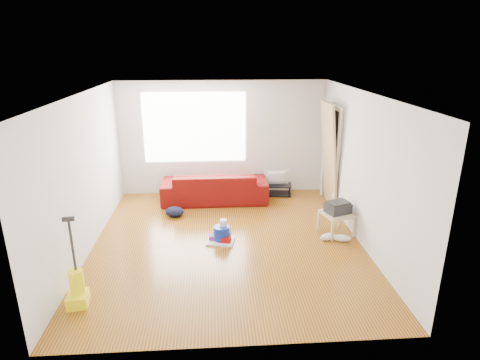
{
  "coord_description": "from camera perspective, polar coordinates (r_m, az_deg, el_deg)",
  "views": [
    {
      "loc": [
        -0.21,
        -6.15,
        3.21
      ],
      "look_at": [
        0.25,
        0.6,
        0.92
      ],
      "focal_mm": 30.0,
      "sensor_mm": 36.0,
      "label": 1
    }
  ],
  "objects": [
    {
      "name": "toilet_paper",
      "position": [
        6.93,
        -2.35,
        -7.11
      ],
      "size": [
        0.12,
        0.12,
        0.11
      ],
      "primitive_type": "cylinder",
      "color": "silver",
      "rests_on": "bucket"
    },
    {
      "name": "tv_stand",
      "position": [
        9.02,
        5.16,
        -1.31
      ],
      "size": [
        0.71,
        0.47,
        0.25
      ],
      "rotation": [
        0.0,
        0.0,
        -0.14
      ],
      "color": "black",
      "rests_on": "ground"
    },
    {
      "name": "tv",
      "position": [
        8.93,
        5.21,
        0.35
      ],
      "size": [
        0.55,
        0.07,
        0.32
      ],
      "primitive_type": "imported",
      "rotation": [
        0.0,
        0.0,
        3.14
      ],
      "color": "black",
      "rests_on": "tv_stand"
    },
    {
      "name": "vacuum",
      "position": [
        5.74,
        -22.15,
        -14.14
      ],
      "size": [
        0.29,
        0.32,
        1.21
      ],
      "rotation": [
        0.0,
        0.0,
        0.13
      ],
      "color": "#FFF00C",
      "rests_on": "ground"
    },
    {
      "name": "cleaning_tray",
      "position": [
        6.94,
        -2.66,
        -8.39
      ],
      "size": [
        0.51,
        0.44,
        0.16
      ],
      "rotation": [
        0.0,
        0.0,
        -0.2
      ],
      "color": "white",
      "rests_on": "ground"
    },
    {
      "name": "printer",
      "position": [
        7.24,
        13.76,
        -3.79
      ],
      "size": [
        0.48,
        0.42,
        0.21
      ],
      "rotation": [
        0.0,
        0.0,
        0.36
      ],
      "color": "black",
      "rests_on": "side_table"
    },
    {
      "name": "side_table",
      "position": [
        7.3,
        13.66,
        -4.99
      ],
      "size": [
        0.61,
        0.61,
        0.4
      ],
      "rotation": [
        0.0,
        0.0,
        0.27
      ],
      "color": "tan",
      "rests_on": "ground"
    },
    {
      "name": "room",
      "position": [
        6.6,
        -1.32,
        1.47
      ],
      "size": [
        4.51,
        5.01,
        2.51
      ],
      "color": "#5D380B",
      "rests_on": "ground"
    },
    {
      "name": "sofa",
      "position": [
        8.71,
        -3.58,
        -2.94
      ],
      "size": [
        2.24,
        0.87,
        0.65
      ],
      "primitive_type": "imported",
      "rotation": [
        0.0,
        0.0,
        3.14
      ],
      "color": "#4B0C06",
      "rests_on": "ground"
    },
    {
      "name": "backpack",
      "position": [
        8.02,
        -9.25,
        -5.13
      ],
      "size": [
        0.41,
        0.36,
        0.2
      ],
      "primitive_type": "ellipsoid",
      "rotation": [
        0.0,
        0.0,
        -0.21
      ],
      "color": "#101333",
      "rests_on": "ground"
    },
    {
      "name": "door_panel",
      "position": [
        8.66,
        12.05,
        -3.46
      ],
      "size": [
        0.27,
        0.86,
        2.15
      ],
      "primitive_type": "cube",
      "rotation": [
        0.0,
        -0.1,
        0.0
      ],
      "color": "#99774D",
      "rests_on": "ground"
    },
    {
      "name": "sneakers",
      "position": [
        7.15,
        13.37,
        -7.96
      ],
      "size": [
        0.56,
        0.28,
        0.12
      ],
      "rotation": [
        0.0,
        0.0,
        -0.08
      ],
      "color": "silver",
      "rests_on": "ground"
    },
    {
      "name": "bucket",
      "position": [
        6.98,
        -2.62,
        -8.67
      ],
      "size": [
        0.34,
        0.34,
        0.27
      ],
      "primitive_type": "cylinder",
      "rotation": [
        0.0,
        0.0,
        -0.28
      ],
      "color": "#0D299C",
      "rests_on": "ground"
    }
  ]
}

